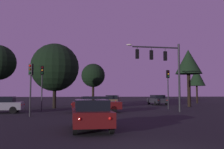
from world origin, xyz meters
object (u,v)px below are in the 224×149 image
Objects in this scene: car_crossing_left at (1,104)px; car_parked_lot at (113,100)px; car_far_lane at (157,100)px; tree_left_far at (188,62)px; tree_right_cluster at (55,67)px; traffic_signal_mast_arm at (163,63)px; car_nearside_lane at (91,114)px; car_crossing_right at (96,104)px; traffic_light_median at (31,79)px; traffic_light_corner_right at (42,79)px; traffic_light_corner_left at (168,81)px; tree_center_horizon at (197,77)px; tree_lot_edge at (93,76)px.

car_crossing_left and car_parked_lot have the same top height.
tree_left_far reaches higher than car_far_lane.
car_far_lane and car_parked_lot have the same top height.
tree_right_cluster is at bearing -152.90° from car_parked_lot.
traffic_signal_mast_arm is 13.47m from car_nearside_lane.
car_crossing_right is 1.06× the size of car_far_lane.
tree_left_far is at bearing 55.49° from car_nearside_lane.
tree_left_far is at bearing -65.47° from car_far_lane.
traffic_light_median reaches higher than car_far_lane.
traffic_light_corner_right is (-11.78, 2.31, -1.50)m from traffic_signal_mast_arm.
traffic_light_corner_left is 0.97× the size of traffic_light_corner_right.
car_crossing_left is 0.90× the size of car_far_lane.
traffic_light_corner_right is 14.05m from car_nearside_lane.
traffic_light_median is 32.76m from tree_center_horizon.
tree_left_far reaches higher than traffic_light_corner_right.
traffic_light_corner_right is at bearing -132.19° from car_parked_lot.
traffic_signal_mast_arm reaches higher than tree_center_horizon.
traffic_light_median reaches higher than car_nearside_lane.
tree_lot_edge reaches higher than car_crossing_right.
car_crossing_left is at bearing -145.75° from tree_center_horizon.
tree_center_horizon is 26.05m from tree_right_cluster.
traffic_light_corner_left is (1.94, 4.36, -1.58)m from traffic_signal_mast_arm.
car_far_lane is 0.59× the size of tree_left_far.
tree_lot_edge is at bearing 73.92° from traffic_light_corner_right.
car_nearside_lane is 0.89× the size of car_parked_lot.
traffic_light_corner_right is at bearing -144.83° from tree_center_horizon.
tree_right_cluster reaches higher than car_nearside_lane.
traffic_light_median is at bearing -144.50° from car_crossing_right.
tree_left_far is 11.96m from tree_center_horizon.
car_crossing_left is 0.57× the size of tree_lot_edge.
traffic_light_median is 21.87m from tree_left_far.
tree_right_cluster is (-17.43, -1.37, -1.01)m from tree_left_far.
traffic_light_corner_right is 1.11× the size of car_crossing_left.
car_parked_lot is at bearing 60.96° from traffic_light_median.
traffic_light_corner_left is 0.93× the size of car_parked_lot.
traffic_light_corner_left is 9.48m from car_crossing_right.
traffic_signal_mast_arm is at bearing -125.54° from tree_left_far.
tree_lot_edge is at bearing 102.31° from car_parked_lot.
car_crossing_left is 0.85× the size of car_parked_lot.
car_parked_lot is (8.10, 8.93, -2.43)m from traffic_light_corner_right.
traffic_light_median is 0.87× the size of car_crossing_right.
tree_left_far reaches higher than car_parked_lot.
traffic_light_corner_right is 0.73× the size of tree_center_horizon.
tree_center_horizon is (18.53, 18.61, 3.84)m from car_crossing_right.
car_nearside_lane is 1.04× the size of car_crossing_left.
car_far_lane is at bearing -37.87° from tree_lot_edge.
traffic_light_corner_left is 17.76m from car_nearside_lane.
traffic_light_corner_right reaches higher than car_far_lane.
traffic_signal_mast_arm is 1.62× the size of car_crossing_left.
traffic_light_median is 0.53× the size of tree_right_cluster.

